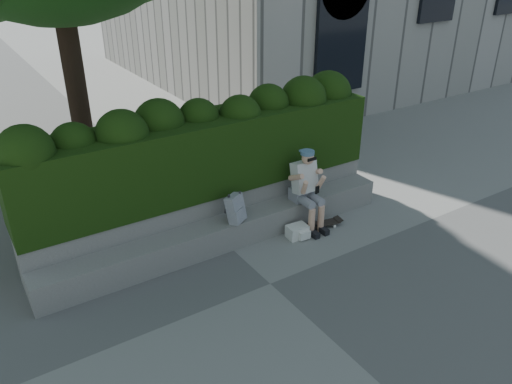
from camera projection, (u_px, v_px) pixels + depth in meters
ground at (270, 284)px, 7.17m from camera, size 80.00×80.00×0.00m
bench_ledge at (227, 233)px, 8.01m from camera, size 6.00×0.45×0.45m
planter_wall at (212, 212)px, 8.30m from camera, size 6.00×0.50×0.75m
hedge at (203, 154)px, 8.04m from camera, size 6.00×1.00×1.20m
person at (306, 186)px, 8.34m from camera, size 0.40×0.76×1.38m
skateboard at (318, 225)px, 8.55m from camera, size 0.80×0.34×0.08m
backpack_plaid at (236, 209)px, 7.79m from camera, size 0.34×0.29×0.44m
backpack_ground at (297, 231)px, 8.27m from camera, size 0.35×0.26×0.22m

